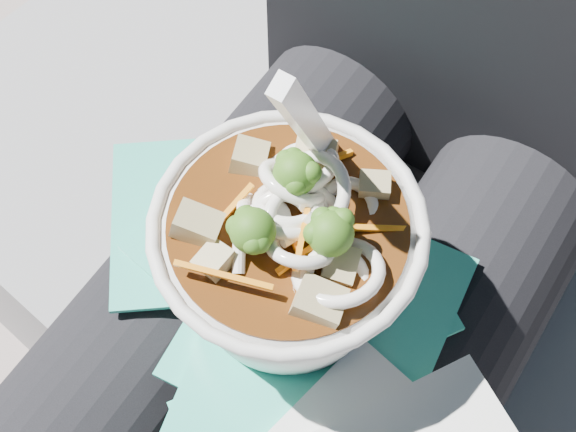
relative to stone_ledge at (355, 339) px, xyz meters
The scene contains 5 objects.
stone_ledge is the anchor object (origin of this frame).
lap 0.34m from the stone_ledge, 90.00° to the right, with size 0.33×0.48×0.15m.
person_body 0.33m from the stone_ledge, 90.00° to the right, with size 0.34×0.94×0.99m.
plastic_bag 0.41m from the stone_ledge, 91.44° to the right, with size 0.33×0.32×0.01m.
udon_bowl 0.47m from the stone_ledge, 92.72° to the right, with size 0.20×0.20×0.21m.
Camera 1 is at (0.12, -0.18, 1.13)m, focal length 50.00 mm.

